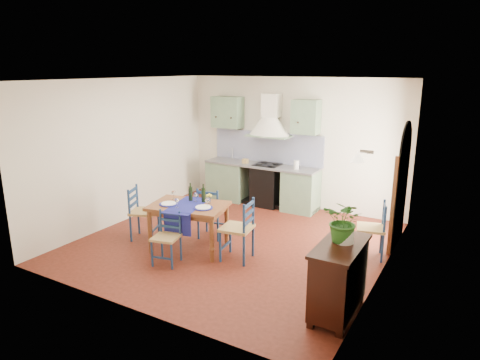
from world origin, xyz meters
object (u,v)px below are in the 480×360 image
(potted_plant, at_px, (345,221))
(chair_near, at_px, (167,237))
(dining_table, at_px, (189,210))
(sideboard, at_px, (338,277))

(potted_plant, bearing_deg, chair_near, -179.92)
(dining_table, relative_size, sideboard, 1.32)
(dining_table, bearing_deg, potted_plant, -12.04)
(potted_plant, bearing_deg, sideboard, -96.62)
(chair_near, distance_m, potted_plant, 2.87)
(dining_table, relative_size, potted_plant, 2.56)
(dining_table, height_order, sideboard, dining_table)
(sideboard, xyz_separation_m, potted_plant, (0.01, 0.09, 0.70))
(chair_near, xyz_separation_m, sideboard, (2.75, -0.08, 0.08))
(dining_table, xyz_separation_m, potted_plant, (2.78, -0.59, 0.51))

